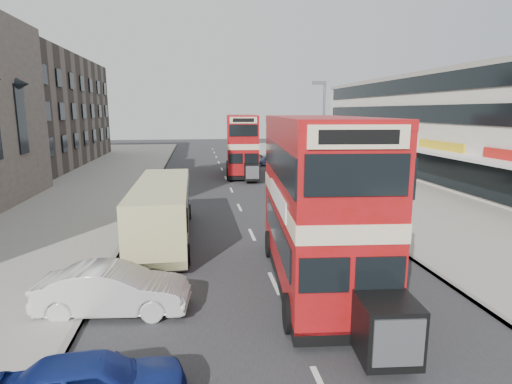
{
  "coord_description": "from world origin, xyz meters",
  "views": [
    {
      "loc": [
        -2.63,
        -11.77,
        6.05
      ],
      "look_at": [
        -0.17,
        5.39,
        2.67
      ],
      "focal_mm": 29.35,
      "sensor_mm": 36.0,
      "label": 1
    }
  ],
  "objects_px": {
    "bus_second": "(242,145)",
    "pedestrian_near": "(360,191)",
    "car_right_b": "(305,182)",
    "pedestrian_far": "(303,162)",
    "cyclist": "(290,185)",
    "street_lamp": "(322,128)",
    "bus_main": "(317,202)",
    "car_right_a": "(310,185)",
    "coach": "(162,209)",
    "car_left_front": "(113,290)",
    "car_right_c": "(269,160)"
  },
  "relations": [
    {
      "from": "street_lamp",
      "to": "car_right_a",
      "type": "xyz_separation_m",
      "value": [
        -1.06,
        -0.88,
        -4.04
      ]
    },
    {
      "from": "cyclist",
      "to": "bus_main",
      "type": "bearing_deg",
      "value": -92.04
    },
    {
      "from": "car_right_a",
      "to": "car_right_b",
      "type": "distance_m",
      "value": 1.89
    },
    {
      "from": "car_right_a",
      "to": "car_right_b",
      "type": "xyz_separation_m",
      "value": [
        0.08,
        1.88,
        -0.09
      ]
    },
    {
      "from": "car_right_a",
      "to": "cyclist",
      "type": "xyz_separation_m",
      "value": [
        -1.27,
        0.81,
        -0.12
      ]
    },
    {
      "from": "bus_second",
      "to": "pedestrian_near",
      "type": "xyz_separation_m",
      "value": [
        5.91,
        -14.77,
        -1.8
      ]
    },
    {
      "from": "bus_main",
      "to": "bus_second",
      "type": "height_order",
      "value": "bus_main"
    },
    {
      "from": "bus_second",
      "to": "pedestrian_near",
      "type": "bearing_deg",
      "value": 115.78
    },
    {
      "from": "car_left_front",
      "to": "bus_second",
      "type": "bearing_deg",
      "value": -8.4
    },
    {
      "from": "bus_main",
      "to": "bus_second",
      "type": "xyz_separation_m",
      "value": [
        0.23,
        25.98,
        -0.1
      ]
    },
    {
      "from": "street_lamp",
      "to": "bus_second",
      "type": "distance_m",
      "value": 11.08
    },
    {
      "from": "coach",
      "to": "pedestrian_near",
      "type": "height_order",
      "value": "coach"
    },
    {
      "from": "coach",
      "to": "car_right_c",
      "type": "relative_size",
      "value": 2.57
    },
    {
      "from": "car_right_b",
      "to": "pedestrian_near",
      "type": "relative_size",
      "value": 2.55
    },
    {
      "from": "street_lamp",
      "to": "bus_second",
      "type": "xyz_separation_m",
      "value": [
        -4.85,
        9.77,
        -1.91
      ]
    },
    {
      "from": "bus_main",
      "to": "car_right_c",
      "type": "distance_m",
      "value": 32.65
    },
    {
      "from": "street_lamp",
      "to": "bus_second",
      "type": "relative_size",
      "value": 0.81
    },
    {
      "from": "pedestrian_far",
      "to": "cyclist",
      "type": "distance_m",
      "value": 11.1
    },
    {
      "from": "bus_main",
      "to": "cyclist",
      "type": "bearing_deg",
      "value": -94.86
    },
    {
      "from": "car_right_a",
      "to": "cyclist",
      "type": "distance_m",
      "value": 1.51
    },
    {
      "from": "street_lamp",
      "to": "car_right_a",
      "type": "height_order",
      "value": "street_lamp"
    },
    {
      "from": "bus_second",
      "to": "car_left_front",
      "type": "distance_m",
      "value": 28.16
    },
    {
      "from": "pedestrian_far",
      "to": "street_lamp",
      "type": "bearing_deg",
      "value": -87.57
    },
    {
      "from": "coach",
      "to": "pedestrian_near",
      "type": "relative_size",
      "value": 5.17
    },
    {
      "from": "bus_second",
      "to": "coach",
      "type": "xyz_separation_m",
      "value": [
        -5.95,
        -19.89,
        -1.38
      ]
    },
    {
      "from": "coach",
      "to": "bus_second",
      "type": "bearing_deg",
      "value": 72.99
    },
    {
      "from": "coach",
      "to": "pedestrian_far",
      "type": "distance_m",
      "value": 23.84
    },
    {
      "from": "cyclist",
      "to": "car_right_b",
      "type": "bearing_deg",
      "value": 46.07
    },
    {
      "from": "bus_main",
      "to": "car_right_c",
      "type": "xyz_separation_m",
      "value": [
        3.97,
        32.33,
        -2.34
      ]
    },
    {
      "from": "coach",
      "to": "car_left_front",
      "type": "distance_m",
      "value": 7.43
    },
    {
      "from": "coach",
      "to": "car_right_a",
      "type": "relative_size",
      "value": 1.87
    },
    {
      "from": "bus_main",
      "to": "car_right_c",
      "type": "relative_size",
      "value": 2.8
    },
    {
      "from": "car_right_a",
      "to": "cyclist",
      "type": "bearing_deg",
      "value": -129.98
    },
    {
      "from": "street_lamp",
      "to": "car_left_front",
      "type": "height_order",
      "value": "street_lamp"
    },
    {
      "from": "bus_second",
      "to": "pedestrian_near",
      "type": "relative_size",
      "value": 5.43
    },
    {
      "from": "bus_main",
      "to": "coach",
      "type": "height_order",
      "value": "bus_main"
    },
    {
      "from": "bus_main",
      "to": "car_right_a",
      "type": "xyz_separation_m",
      "value": [
        4.02,
        15.32,
        -2.24
      ]
    },
    {
      "from": "coach",
      "to": "cyclist",
      "type": "xyz_separation_m",
      "value": [
        8.48,
        10.04,
        -0.87
      ]
    },
    {
      "from": "coach",
      "to": "cyclist",
      "type": "bearing_deg",
      "value": 49.48
    },
    {
      "from": "car_right_c",
      "to": "car_right_b",
      "type": "bearing_deg",
      "value": 0.26
    },
    {
      "from": "bus_second",
      "to": "car_right_b",
      "type": "relative_size",
      "value": 2.13
    },
    {
      "from": "bus_second",
      "to": "coach",
      "type": "relative_size",
      "value": 1.05
    },
    {
      "from": "pedestrian_far",
      "to": "cyclist",
      "type": "xyz_separation_m",
      "value": [
        -3.69,
        -10.46,
        -0.47
      ]
    },
    {
      "from": "pedestrian_far",
      "to": "bus_main",
      "type": "bearing_deg",
      "value": -93.73
    },
    {
      "from": "bus_second",
      "to": "pedestrian_far",
      "type": "distance_m",
      "value": 6.49
    },
    {
      "from": "bus_main",
      "to": "car_right_b",
      "type": "bearing_deg",
      "value": -98.6
    },
    {
      "from": "bus_second",
      "to": "car_right_b",
      "type": "xyz_separation_m",
      "value": [
        3.88,
        -8.77,
        -2.22
      ]
    },
    {
      "from": "street_lamp",
      "to": "bus_second",
      "type": "height_order",
      "value": "street_lamp"
    },
    {
      "from": "street_lamp",
      "to": "pedestrian_near",
      "type": "bearing_deg",
      "value": -78.04
    },
    {
      "from": "car_left_front",
      "to": "cyclist",
      "type": "bearing_deg",
      "value": -22.65
    }
  ]
}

